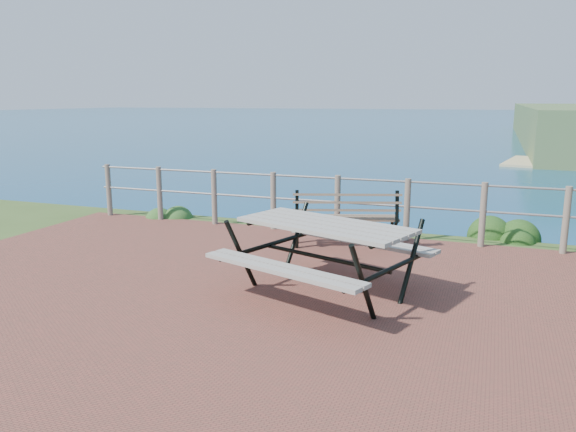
% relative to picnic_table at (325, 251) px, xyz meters
% --- Properties ---
extents(ground, '(10.00, 7.00, 0.12)m').
position_rel_picnic_table_xyz_m(ground, '(-0.65, -0.44, -0.54)').
color(ground, brown).
rests_on(ground, ground).
extents(ocean, '(1200.00, 1200.00, 0.00)m').
position_rel_picnic_table_xyz_m(ocean, '(-0.65, 199.56, -0.54)').
color(ocean, navy).
rests_on(ocean, ground).
extents(safety_railing, '(9.40, 0.10, 1.00)m').
position_rel_picnic_table_xyz_m(safety_railing, '(-0.65, 2.91, 0.03)').
color(safety_railing, '#6B5B4C').
rests_on(safety_railing, ground).
extents(picnic_table, '(2.17, 1.67, 0.85)m').
position_rel_picnic_table_xyz_m(picnic_table, '(0.00, 0.00, 0.00)').
color(picnic_table, gray).
rests_on(picnic_table, ground).
extents(park_bench, '(1.65, 0.89, 0.91)m').
position_rel_picnic_table_xyz_m(park_bench, '(-0.33, 2.22, 0.06)').
color(park_bench, brown).
rests_on(park_bench, ground).
extents(shrub_lip_west, '(0.73, 0.73, 0.46)m').
position_rel_picnic_table_xyz_m(shrub_lip_west, '(-4.07, 3.30, -0.54)').
color(shrub_lip_west, '#1E501E').
rests_on(shrub_lip_west, ground).
extents(shrub_lip_east, '(0.84, 0.84, 0.61)m').
position_rel_picnic_table_xyz_m(shrub_lip_east, '(1.97, 3.76, -0.54)').
color(shrub_lip_east, '#153A11').
rests_on(shrub_lip_east, ground).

